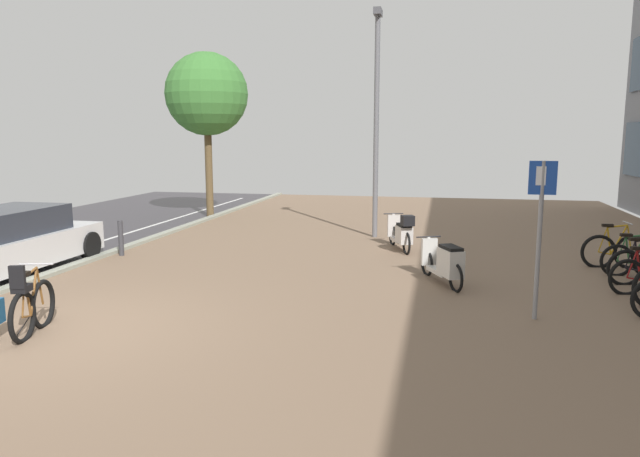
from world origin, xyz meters
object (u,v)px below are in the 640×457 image
bicycle_rack_04 (633,260)px  parked_car_near (4,243)px  scooter_near (402,233)px  bicycle_foreground (29,307)px  scooter_mid (445,263)px  parking_sign (540,223)px  bollard_far (121,238)px  bicycle_rack_05 (615,251)px  street_tree (207,95)px  lamp_post (376,114)px

bicycle_rack_04 → parked_car_near: 12.73m
scooter_near → bicycle_foreground: bearing=-123.1°
bicycle_foreground → scooter_mid: bicycle_foreground is taller
parking_sign → bicycle_foreground: bearing=-162.8°
scooter_mid → bollard_far: (-7.45, 1.25, -0.01)m
bicycle_rack_05 → bollard_far: size_ratio=1.70×
street_tree → bollard_far: street_tree is taller
bicycle_rack_04 → parking_sign: 4.27m
bicycle_foreground → street_tree: (-2.28, 12.10, 3.78)m
scooter_near → bicycle_rack_05: bearing=-11.6°
bicycle_foreground → parked_car_near: size_ratio=0.31×
scooter_mid → bicycle_rack_04: bearing=22.3°
scooter_mid → parked_car_near: 8.84m
parked_car_near → bollard_far: parked_car_near is taller
scooter_mid → bollard_far: bearing=170.5°
bicycle_rack_05 → bollard_far: bicycle_rack_05 is taller
bicycle_rack_05 → street_tree: 13.51m
bicycle_rack_05 → street_tree: street_tree is taller
lamp_post → bollard_far: (-5.55, -3.79, -2.96)m
scooter_mid → parked_car_near: bearing=-174.2°
bicycle_foreground → parked_car_near: 4.39m
parking_sign → bollard_far: parking_sign is taller
parking_sign → bollard_far: bearing=160.7°
bicycle_rack_04 → scooter_mid: bicycle_rack_04 is taller
bicycle_foreground → scooter_near: 8.65m
street_tree → scooter_near: bearing=-34.7°
street_tree → bicycle_rack_04: bearing=-29.1°
bicycle_rack_04 → parked_car_near: size_ratio=0.30×
bicycle_foreground → parking_sign: (7.11, 2.21, 1.11)m
bicycle_rack_05 → scooter_near: bearing=168.4°
bicycle_foreground → parking_sign: 7.53m
parked_car_near → bicycle_rack_05: bearing=14.3°
bicycle_rack_05 → scooter_near: size_ratio=0.82×
bicycle_foreground → bollard_far: 5.56m
bicycle_rack_04 → parking_sign: bearing=-124.9°
bicycle_rack_05 → street_tree: size_ratio=0.25×
lamp_post → bollard_far: lamp_post is taller
parking_sign → bollard_far: 9.39m
bicycle_foreground → bicycle_rack_05: 11.25m
bicycle_foreground → bollard_far: bearing=107.7°
lamp_post → scooter_near: bearing=-64.7°
bicycle_foreground → scooter_near: size_ratio=0.78×
lamp_post → bollard_far: size_ratio=7.33×
scooter_mid → parked_car_near: (-8.79, -0.89, 0.22)m
scooter_mid → parked_car_near: size_ratio=0.39×
scooter_near → parking_sign: 5.68m
parked_car_near → street_tree: (0.76, 8.94, 3.54)m
bicycle_foreground → bicycle_rack_04: 10.98m
parking_sign → bicycle_rack_05: bearing=61.8°
lamp_post → street_tree: size_ratio=1.09×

